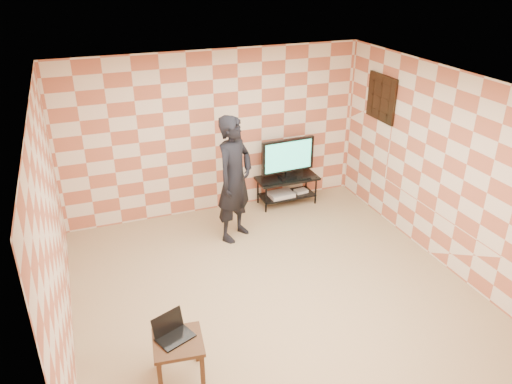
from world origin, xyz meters
TOP-DOWN VIEW (x-y plane):
  - floor at (0.00, 0.00)m, footprint 5.00×5.00m
  - wall_back at (0.00, 2.50)m, footprint 5.00×0.02m
  - wall_front at (0.00, -2.50)m, footprint 5.00×0.02m
  - wall_left at (-2.50, 0.00)m, footprint 0.02×5.00m
  - wall_right at (2.50, 0.00)m, footprint 0.02×5.00m
  - ceiling at (0.00, 0.00)m, footprint 5.00×5.00m
  - wall_art at (2.47, 1.55)m, footprint 0.04×0.72m
  - tv_stand at (1.19, 2.22)m, footprint 1.07×0.48m
  - tv at (1.19, 2.22)m, footprint 0.96×0.20m
  - dvd_player at (1.07, 2.19)m, footprint 0.44×0.32m
  - game_console at (1.46, 2.21)m, footprint 0.23×0.18m
  - side_table at (-1.47, -1.08)m, footprint 0.56×0.56m
  - laptop at (-1.51, -1.00)m, footprint 0.43×0.39m
  - person at (-0.02, 1.47)m, footprint 0.85×0.80m

SIDE VIEW (x-z plane):
  - floor at x=0.00m, z-range 0.00..0.00m
  - game_console at x=1.46m, z-range 0.17..0.22m
  - dvd_player at x=1.07m, z-range 0.17..0.24m
  - tv_stand at x=1.19m, z-range 0.12..0.62m
  - side_table at x=-1.47m, z-range 0.16..0.66m
  - laptop at x=-1.51m, z-range 0.43..0.67m
  - tv at x=1.19m, z-range 0.54..1.23m
  - person at x=-0.02m, z-range 0.00..1.95m
  - wall_back at x=0.00m, z-range 0.00..2.70m
  - wall_front at x=0.00m, z-range 0.00..2.70m
  - wall_left at x=-2.50m, z-range 0.00..2.70m
  - wall_right at x=2.50m, z-range 0.00..2.70m
  - wall_art at x=2.47m, z-range 1.59..2.31m
  - ceiling at x=0.00m, z-range 2.69..2.71m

